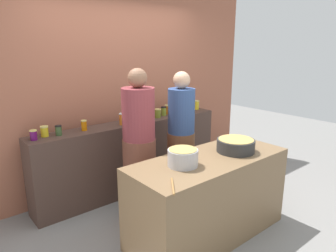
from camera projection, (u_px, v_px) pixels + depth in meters
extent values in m
plane|color=gray|center=(188.00, 222.00, 3.49)|extent=(12.00, 12.00, 0.00)
cube|color=#A35D45|center=(116.00, 78.00, 4.19)|extent=(4.80, 0.12, 3.00)
cube|color=#47332B|center=(133.00, 156.00, 4.19)|extent=(2.70, 0.36, 0.95)
cube|color=brown|center=(208.00, 197.00, 3.16)|extent=(1.70, 0.70, 0.86)
cylinder|color=#5B1056|center=(34.00, 136.00, 3.28)|extent=(0.07, 0.07, 0.10)
cylinder|color=#D6C666|center=(33.00, 131.00, 3.27)|extent=(0.08, 0.08, 0.01)
cylinder|color=gold|center=(45.00, 132.00, 3.41)|extent=(0.08, 0.08, 0.10)
cylinder|color=#D6C666|center=(44.00, 127.00, 3.39)|extent=(0.09, 0.09, 0.02)
cylinder|color=#3C542D|center=(59.00, 131.00, 3.45)|extent=(0.07, 0.07, 0.10)
cylinder|color=black|center=(58.00, 126.00, 3.43)|extent=(0.07, 0.07, 0.01)
cylinder|color=#D26C09|center=(84.00, 126.00, 3.65)|extent=(0.07, 0.07, 0.11)
cylinder|color=#D6C666|center=(84.00, 121.00, 3.63)|extent=(0.07, 0.07, 0.01)
cylinder|color=orange|center=(122.00, 119.00, 3.91)|extent=(0.08, 0.08, 0.13)
cylinder|color=silver|center=(122.00, 114.00, 3.89)|extent=(0.08, 0.08, 0.01)
cylinder|color=#94380F|center=(146.00, 114.00, 4.24)|extent=(0.09, 0.09, 0.13)
cylinder|color=silver|center=(146.00, 109.00, 4.22)|extent=(0.09, 0.09, 0.01)
cylinder|color=olive|center=(158.00, 114.00, 4.29)|extent=(0.08, 0.08, 0.11)
cylinder|color=#D6C666|center=(158.00, 109.00, 4.28)|extent=(0.09, 0.09, 0.01)
cylinder|color=olive|center=(164.00, 112.00, 4.42)|extent=(0.07, 0.07, 0.12)
cylinder|color=black|center=(164.00, 107.00, 4.40)|extent=(0.08, 0.08, 0.01)
cylinder|color=#D16213|center=(167.00, 110.00, 4.50)|extent=(0.07, 0.07, 0.12)
cylinder|color=#D6C666|center=(167.00, 105.00, 4.49)|extent=(0.07, 0.07, 0.01)
cylinder|color=#305B25|center=(178.00, 111.00, 4.50)|extent=(0.07, 0.07, 0.09)
cylinder|color=silver|center=(178.00, 107.00, 4.49)|extent=(0.08, 0.08, 0.01)
cylinder|color=orange|center=(187.00, 109.00, 4.59)|extent=(0.08, 0.08, 0.11)
cylinder|color=#D6C666|center=(187.00, 105.00, 4.58)|extent=(0.08, 0.08, 0.02)
cylinder|color=gold|center=(196.00, 105.00, 4.84)|extent=(0.09, 0.09, 0.13)
cylinder|color=#D6C666|center=(196.00, 101.00, 4.83)|extent=(0.09, 0.09, 0.01)
cylinder|color=#B7B7BC|center=(183.00, 158.00, 2.83)|extent=(0.28, 0.28, 0.16)
cylinder|color=tan|center=(183.00, 149.00, 2.81)|extent=(0.26, 0.26, 0.00)
cylinder|color=#2D2D2D|center=(236.00, 146.00, 3.21)|extent=(0.39, 0.39, 0.13)
cylinder|color=tan|center=(236.00, 139.00, 3.20)|extent=(0.36, 0.36, 0.00)
cylinder|color=#9E703D|center=(173.00, 186.00, 2.42)|extent=(0.19, 0.24, 0.02)
cylinder|color=brown|center=(140.00, 178.00, 3.53)|extent=(0.37, 0.37, 0.93)
cylinder|color=brown|center=(138.00, 114.00, 3.34)|extent=(0.36, 0.36, 0.57)
sphere|color=#8C6047|center=(137.00, 78.00, 3.24)|extent=(0.21, 0.21, 0.21)
cylinder|color=brown|center=(181.00, 166.00, 3.93)|extent=(0.34, 0.34, 0.89)
cylinder|color=#324E87|center=(181.00, 111.00, 3.74)|extent=(0.33, 0.33, 0.54)
sphere|color=#D8A884|center=(182.00, 80.00, 3.65)|extent=(0.21, 0.21, 0.21)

